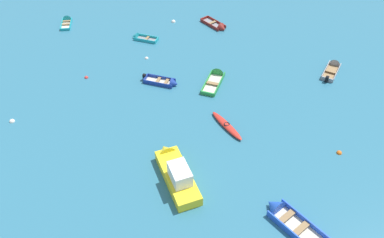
{
  "coord_description": "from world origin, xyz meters",
  "views": [
    {
      "loc": [
        -1.45,
        0.71,
        21.24
      ],
      "look_at": [
        0.0,
        24.17,
        0.15
      ],
      "focal_mm": 37.25,
      "sensor_mm": 36.0,
      "label": 1
    }
  ],
  "objects_px": {
    "rowboat_blue_near_left": "(286,217)",
    "rowboat_green_midfield_left": "(217,76)",
    "rowboat_grey_far_right": "(333,67)",
    "mooring_buoy_central": "(147,58)",
    "mooring_buoy_trailing": "(12,122)",
    "rowboat_maroon_back_row_right": "(219,27)",
    "motor_launch_yellow_foreground_center": "(176,171)",
    "rowboat_turquoise_back_row_left": "(67,21)",
    "mooring_buoy_between_boats_left": "(173,22)",
    "mooring_buoy_far_field": "(339,153)",
    "kayak_red_center": "(227,126)",
    "rowboat_deep_blue_far_back": "(167,83)",
    "mooring_buoy_midfield": "(86,78)",
    "rowboat_turquoise_far_left": "(140,38)"
  },
  "relations": [
    {
      "from": "rowboat_blue_near_left",
      "to": "rowboat_green_midfield_left",
      "type": "height_order",
      "value": "rowboat_blue_near_left"
    },
    {
      "from": "rowboat_grey_far_right",
      "to": "rowboat_blue_near_left",
      "type": "bearing_deg",
      "value": -117.61
    },
    {
      "from": "rowboat_grey_far_right",
      "to": "mooring_buoy_central",
      "type": "relative_size",
      "value": 9.65
    },
    {
      "from": "mooring_buoy_trailing",
      "to": "rowboat_maroon_back_row_right",
      "type": "bearing_deg",
      "value": 37.5
    },
    {
      "from": "motor_launch_yellow_foreground_center",
      "to": "rowboat_green_midfield_left",
      "type": "bearing_deg",
      "value": 70.45
    },
    {
      "from": "mooring_buoy_trailing",
      "to": "motor_launch_yellow_foreground_center",
      "type": "bearing_deg",
      "value": -26.77
    },
    {
      "from": "rowboat_turquoise_back_row_left",
      "to": "mooring_buoy_between_boats_left",
      "type": "bearing_deg",
      "value": -3.75
    },
    {
      "from": "rowboat_green_midfield_left",
      "to": "mooring_buoy_far_field",
      "type": "relative_size",
      "value": 10.26
    },
    {
      "from": "rowboat_turquoise_back_row_left",
      "to": "mooring_buoy_trailing",
      "type": "relative_size",
      "value": 6.7
    },
    {
      "from": "kayak_red_center",
      "to": "motor_launch_yellow_foreground_center",
      "type": "xyz_separation_m",
      "value": [
        -4.11,
        -4.76,
        0.41
      ]
    },
    {
      "from": "rowboat_deep_blue_far_back",
      "to": "mooring_buoy_midfield",
      "type": "xyz_separation_m",
      "value": [
        -7.25,
        1.4,
        -0.18
      ]
    },
    {
      "from": "rowboat_turquoise_back_row_left",
      "to": "kayak_red_center",
      "type": "bearing_deg",
      "value": -49.5
    },
    {
      "from": "rowboat_blue_near_left",
      "to": "mooring_buoy_trailing",
      "type": "relative_size",
      "value": 10.12
    },
    {
      "from": "mooring_buoy_trailing",
      "to": "rowboat_blue_near_left",
      "type": "bearing_deg",
      "value": -27.74
    },
    {
      "from": "mooring_buoy_trailing",
      "to": "mooring_buoy_central",
      "type": "xyz_separation_m",
      "value": [
        10.45,
        8.41,
        0.0
      ]
    },
    {
      "from": "rowboat_deep_blue_far_back",
      "to": "mooring_buoy_trailing",
      "type": "height_order",
      "value": "rowboat_deep_blue_far_back"
    },
    {
      "from": "rowboat_deep_blue_far_back",
      "to": "mooring_buoy_central",
      "type": "bearing_deg",
      "value": 114.03
    },
    {
      "from": "rowboat_deep_blue_far_back",
      "to": "mooring_buoy_central",
      "type": "distance_m",
      "value": 4.63
    },
    {
      "from": "rowboat_turquoise_far_left",
      "to": "mooring_buoy_between_boats_left",
      "type": "height_order",
      "value": "rowboat_turquoise_far_left"
    },
    {
      "from": "rowboat_blue_near_left",
      "to": "mooring_buoy_central",
      "type": "bearing_deg",
      "value": 115.89
    },
    {
      "from": "rowboat_turquoise_far_left",
      "to": "rowboat_turquoise_back_row_left",
      "type": "bearing_deg",
      "value": 152.87
    },
    {
      "from": "rowboat_blue_near_left",
      "to": "rowboat_maroon_back_row_right",
      "type": "bearing_deg",
      "value": 93.45
    },
    {
      "from": "rowboat_grey_far_right",
      "to": "mooring_buoy_trailing",
      "type": "bearing_deg",
      "value": -168.58
    },
    {
      "from": "rowboat_green_midfield_left",
      "to": "mooring_buoy_trailing",
      "type": "xyz_separation_m",
      "value": [
        -16.84,
        -4.9,
        -0.16
      ]
    },
    {
      "from": "rowboat_maroon_back_row_right",
      "to": "mooring_buoy_trailing",
      "type": "relative_size",
      "value": 7.87
    },
    {
      "from": "motor_launch_yellow_foreground_center",
      "to": "mooring_buoy_midfield",
      "type": "bearing_deg",
      "value": 122.67
    },
    {
      "from": "rowboat_maroon_back_row_right",
      "to": "rowboat_green_midfield_left",
      "type": "height_order",
      "value": "rowboat_green_midfield_left"
    },
    {
      "from": "rowboat_turquoise_back_row_left",
      "to": "mooring_buoy_far_field",
      "type": "bearing_deg",
      "value": -42.47
    },
    {
      "from": "rowboat_deep_blue_far_back",
      "to": "mooring_buoy_between_boats_left",
      "type": "height_order",
      "value": "rowboat_deep_blue_far_back"
    },
    {
      "from": "motor_launch_yellow_foreground_center",
      "to": "kayak_red_center",
      "type": "bearing_deg",
      "value": 49.16
    },
    {
      "from": "rowboat_blue_near_left",
      "to": "rowboat_green_midfield_left",
      "type": "bearing_deg",
      "value": 99.98
    },
    {
      "from": "rowboat_green_midfield_left",
      "to": "mooring_buoy_trailing",
      "type": "bearing_deg",
      "value": -163.78
    },
    {
      "from": "mooring_buoy_between_boats_left",
      "to": "motor_launch_yellow_foreground_center",
      "type": "bearing_deg",
      "value": -91.09
    },
    {
      "from": "mooring_buoy_trailing",
      "to": "mooring_buoy_central",
      "type": "bearing_deg",
      "value": 38.83
    },
    {
      "from": "mooring_buoy_trailing",
      "to": "mooring_buoy_midfield",
      "type": "bearing_deg",
      "value": 47.71
    },
    {
      "from": "motor_launch_yellow_foreground_center",
      "to": "rowboat_turquoise_far_left",
      "type": "bearing_deg",
      "value": 99.58
    },
    {
      "from": "kayak_red_center",
      "to": "mooring_buoy_central",
      "type": "relative_size",
      "value": 10.27
    },
    {
      "from": "rowboat_turquoise_far_left",
      "to": "kayak_red_center",
      "type": "xyz_separation_m",
      "value": [
        7.25,
        -13.83,
        0.03
      ]
    },
    {
      "from": "mooring_buoy_between_boats_left",
      "to": "rowboat_blue_near_left",
      "type": "bearing_deg",
      "value": -76.3
    },
    {
      "from": "mooring_buoy_central",
      "to": "mooring_buoy_trailing",
      "type": "bearing_deg",
      "value": -141.17
    },
    {
      "from": "rowboat_turquoise_back_row_left",
      "to": "mooring_buoy_central",
      "type": "bearing_deg",
      "value": -41.55
    },
    {
      "from": "mooring_buoy_central",
      "to": "mooring_buoy_between_boats_left",
      "type": "bearing_deg",
      "value": 68.68
    },
    {
      "from": "rowboat_turquoise_far_left",
      "to": "rowboat_grey_far_right",
      "type": "bearing_deg",
      "value": -19.75
    },
    {
      "from": "rowboat_deep_blue_far_back",
      "to": "rowboat_turquoise_back_row_left",
      "type": "distance_m",
      "value": 16.2
    },
    {
      "from": "rowboat_grey_far_right",
      "to": "motor_launch_yellow_foreground_center",
      "type": "bearing_deg",
      "value": -141.16
    },
    {
      "from": "rowboat_turquoise_back_row_left",
      "to": "mooring_buoy_far_field",
      "type": "xyz_separation_m",
      "value": [
        23.21,
        -21.25,
        -0.13
      ]
    },
    {
      "from": "kayak_red_center",
      "to": "mooring_buoy_midfield",
      "type": "height_order",
      "value": "kayak_red_center"
    },
    {
      "from": "mooring_buoy_central",
      "to": "rowboat_turquoise_far_left",
      "type": "bearing_deg",
      "value": 101.82
    },
    {
      "from": "mooring_buoy_far_field",
      "to": "mooring_buoy_between_boats_left",
      "type": "distance_m",
      "value": 23.52
    },
    {
      "from": "rowboat_maroon_back_row_right",
      "to": "mooring_buoy_trailing",
      "type": "bearing_deg",
      "value": -142.5
    }
  ]
}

